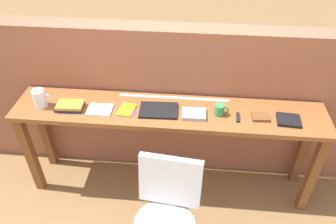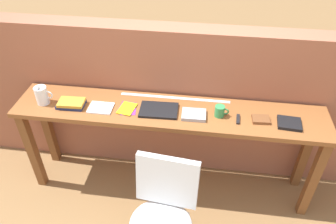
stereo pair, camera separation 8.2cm
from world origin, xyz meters
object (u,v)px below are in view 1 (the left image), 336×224
(pitcher_white, at_px, (40,98))
(magazine_cycling, at_px, (100,110))
(multitool_folded, at_px, (238,117))
(book_open_centre, at_px, (159,110))
(mug, at_px, (220,110))
(chair_white_moulded, at_px, (167,210))
(pamphlet_pile_colourful, at_px, (127,109))
(book_repair_rightmost, at_px, (289,120))
(leather_journal_brown, at_px, (260,117))
(book_stack_leftmost, at_px, (70,106))

(pitcher_white, distance_m, magazine_cycling, 0.49)
(multitool_folded, bearing_deg, magazine_cycling, -179.84)
(book_open_centre, distance_m, mug, 0.48)
(chair_white_moulded, height_order, pamphlet_pile_colourful, chair_white_moulded)
(book_open_centre, xyz_separation_m, book_repair_rightmost, (0.99, -0.03, 0.00))
(pitcher_white, height_order, book_repair_rightmost, pitcher_white)
(magazine_cycling, xyz_separation_m, book_repair_rightmost, (1.46, -0.00, 0.01))
(pitcher_white, distance_m, pamphlet_pile_colourful, 0.70)
(leather_journal_brown, bearing_deg, magazine_cycling, 177.24)
(mug, distance_m, book_repair_rightmost, 0.52)
(pitcher_white, relative_size, magazine_cycling, 0.96)
(pamphlet_pile_colourful, xyz_separation_m, book_open_centre, (0.25, 0.00, 0.01))
(book_repair_rightmost, bearing_deg, pitcher_white, -176.07)
(book_stack_leftmost, distance_m, book_repair_rightmost, 1.70)
(chair_white_moulded, relative_size, magazine_cycling, 4.66)
(chair_white_moulded, bearing_deg, pitcher_white, 149.49)
(pamphlet_pile_colourful, relative_size, book_open_centre, 0.63)
(mug, xyz_separation_m, leather_journal_brown, (0.31, -0.02, -0.03))
(book_open_centre, bearing_deg, pamphlet_pile_colourful, 178.37)
(chair_white_moulded, xyz_separation_m, leather_journal_brown, (0.66, 0.64, 0.37))
(chair_white_moulded, distance_m, book_repair_rightmost, 1.13)
(magazine_cycling, bearing_deg, book_stack_leftmost, 179.94)
(multitool_folded, bearing_deg, leather_journal_brown, 5.45)
(leather_journal_brown, xyz_separation_m, book_repair_rightmost, (0.21, -0.02, 0.00))
(book_stack_leftmost, xyz_separation_m, mug, (1.18, 0.04, 0.02))
(book_stack_leftmost, xyz_separation_m, multitool_folded, (1.32, 0.00, -0.02))
(pitcher_white, distance_m, mug, 1.42)
(chair_white_moulded, distance_m, magazine_cycling, 0.93)
(book_stack_leftmost, height_order, mug, mug)
(magazine_cycling, bearing_deg, pamphlet_pile_colourful, 7.78)
(multitool_folded, relative_size, leather_journal_brown, 0.85)
(book_stack_leftmost, bearing_deg, book_open_centre, 2.33)
(book_open_centre, relative_size, multitool_folded, 2.72)
(book_stack_leftmost, bearing_deg, multitool_folded, 0.07)
(book_stack_leftmost, xyz_separation_m, leather_journal_brown, (1.49, 0.02, -0.01))
(leather_journal_brown, distance_m, book_repair_rightmost, 0.21)
(magazine_cycling, height_order, book_open_centre, book_open_centre)
(book_stack_leftmost, height_order, book_repair_rightmost, book_stack_leftmost)
(mug, bearing_deg, leather_journal_brown, -3.18)
(book_open_centre, height_order, leather_journal_brown, leather_journal_brown)
(book_open_centre, bearing_deg, mug, -1.30)
(book_open_centre, relative_size, mug, 2.72)
(magazine_cycling, bearing_deg, multitool_folded, 0.39)
(chair_white_moulded, bearing_deg, mug, 62.18)
(pitcher_white, xyz_separation_m, magazine_cycling, (0.48, -0.01, -0.07))
(pamphlet_pile_colourful, height_order, leather_journal_brown, leather_journal_brown)
(book_stack_leftmost, height_order, book_open_centre, book_stack_leftmost)
(book_stack_leftmost, relative_size, multitool_folded, 2.02)
(book_open_centre, height_order, mug, mug)
(book_stack_leftmost, bearing_deg, leather_journal_brown, 0.69)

